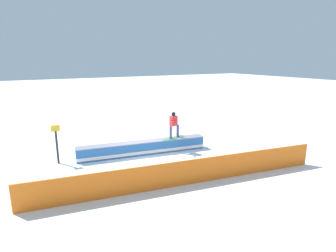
# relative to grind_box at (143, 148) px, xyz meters

# --- Properties ---
(ground_plane) EXTENTS (120.00, 120.00, 0.00)m
(ground_plane) POSITION_rel_grind_box_xyz_m (0.00, 0.00, -0.32)
(ground_plane) COLOR white
(grind_box) EXTENTS (6.86, 1.63, 0.71)m
(grind_box) POSITION_rel_grind_box_xyz_m (0.00, 0.00, 0.00)
(grind_box) COLOR blue
(grind_box) RESTS_ON ground_plane
(snowboarder) EXTENTS (1.46, 0.64, 1.46)m
(snowboarder) POSITION_rel_grind_box_xyz_m (-1.71, 0.27, 1.19)
(snowboarder) COLOR #368A47
(snowboarder) RESTS_ON grind_box
(safety_fence) EXTENTS (12.35, 1.92, 1.03)m
(safety_fence) POSITION_rel_grind_box_xyz_m (0.00, 4.22, 0.20)
(safety_fence) COLOR orange
(safety_fence) RESTS_ON ground_plane
(trail_marker) EXTENTS (0.40, 0.10, 1.90)m
(trail_marker) POSITION_rel_grind_box_xyz_m (4.15, -0.78, 0.70)
(trail_marker) COLOR #262628
(trail_marker) RESTS_ON ground_plane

